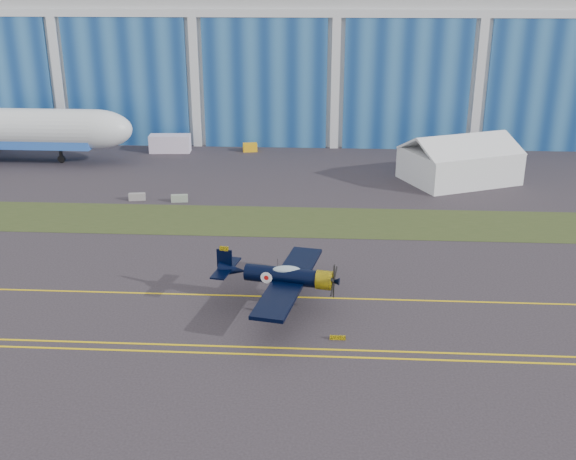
# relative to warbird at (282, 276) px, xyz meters

# --- Properties ---
(ground) EXTENTS (260.00, 260.00, 0.00)m
(ground) POSITION_rel_warbird_xyz_m (-17.40, 6.88, -2.86)
(ground) COLOR #332E34
(ground) RESTS_ON ground
(grass_median) EXTENTS (260.00, 10.00, 0.02)m
(grass_median) POSITION_rel_warbird_xyz_m (-17.40, 20.88, -2.84)
(grass_median) COLOR #475128
(grass_median) RESTS_ON ground
(hangar) EXTENTS (220.00, 45.70, 30.00)m
(hangar) POSITION_rel_warbird_xyz_m (-17.40, 78.67, 12.09)
(hangar) COLOR silver
(hangar) RESTS_ON ground
(taxiway_centreline) EXTENTS (200.00, 0.20, 0.02)m
(taxiway_centreline) POSITION_rel_warbird_xyz_m (-17.40, 1.88, -2.85)
(taxiway_centreline) COLOR yellow
(taxiway_centreline) RESTS_ON ground
(edge_line_near) EXTENTS (80.00, 0.20, 0.02)m
(edge_line_near) POSITION_rel_warbird_xyz_m (-17.40, -7.62, -2.85)
(edge_line_near) COLOR yellow
(edge_line_near) RESTS_ON ground
(edge_line_far) EXTENTS (80.00, 0.20, 0.02)m
(edge_line_far) POSITION_rel_warbird_xyz_m (-17.40, -6.62, -2.85)
(edge_line_far) COLOR yellow
(edge_line_far) RESTS_ON ground
(guard_board_right) EXTENTS (1.20, 0.15, 0.35)m
(guard_board_right) POSITION_rel_warbird_xyz_m (4.60, -5.12, -2.69)
(guard_board_right) COLOR yellow
(guard_board_right) RESTS_ON ground
(warbird) EXTENTS (13.95, 15.84, 4.13)m
(warbird) POSITION_rel_warbird_xyz_m (0.00, 0.00, 0.00)
(warbird) COLOR black
(warbird) RESTS_ON ground
(tent) EXTENTS (16.75, 14.90, 6.42)m
(tent) POSITION_rel_warbird_xyz_m (21.19, 38.33, 0.35)
(tent) COLOR white
(tent) RESTS_ON ground
(shipping_container) EXTENTS (6.42, 2.93, 2.71)m
(shipping_container) POSITION_rel_warbird_xyz_m (-20.99, 51.77, -1.51)
(shipping_container) COLOR silver
(shipping_container) RESTS_ON ground
(tug) EXTENTS (2.39, 1.74, 1.27)m
(tug) POSITION_rel_warbird_xyz_m (-8.57, 52.94, -2.23)
(tug) COLOR #F3AD13
(tug) RESTS_ON ground
(gse_box) EXTENTS (2.74, 1.56, 1.60)m
(gse_box) POSITION_rel_warbird_xyz_m (29.67, 49.52, -2.06)
(gse_box) COLOR #A87D75
(gse_box) RESTS_ON ground
(barrier_a) EXTENTS (2.07, 0.92, 0.90)m
(barrier_a) POSITION_rel_warbird_xyz_m (-19.67, 27.46, -2.41)
(barrier_a) COLOR gray
(barrier_a) RESTS_ON ground
(barrier_b) EXTENTS (2.07, 0.89, 0.90)m
(barrier_b) POSITION_rel_warbird_xyz_m (-14.33, 27.15, -2.41)
(barrier_b) COLOR gray
(barrier_b) RESTS_ON ground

